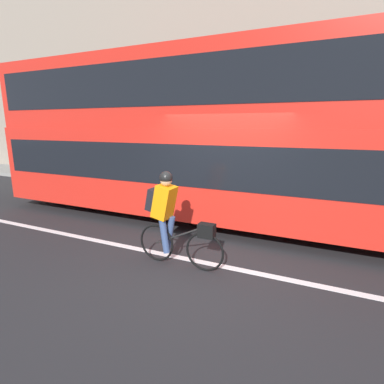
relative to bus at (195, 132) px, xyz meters
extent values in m
plane|color=#232326|center=(1.11, -2.29, -2.13)|extent=(80.00, 80.00, 0.00)
cube|color=silver|center=(1.11, -2.24, -2.13)|extent=(50.00, 0.14, 0.01)
cube|color=gray|center=(1.11, 3.06, -2.06)|extent=(60.00, 2.04, 0.15)
cube|color=gray|center=(1.11, 4.23, 2.15)|extent=(60.00, 0.30, 8.58)
cylinder|color=black|center=(3.18, 0.00, -1.66)|extent=(0.95, 0.30, 0.95)
cylinder|color=black|center=(-3.18, 0.00, -1.66)|extent=(0.95, 0.30, 0.95)
cube|color=red|center=(0.00, 0.00, -0.88)|extent=(10.27, 2.43, 1.94)
cube|color=black|center=(0.00, 0.00, -0.65)|extent=(9.86, 2.45, 0.85)
cube|color=red|center=(0.00, 0.00, 0.91)|extent=(10.27, 2.33, 1.64)
cube|color=black|center=(0.00, 0.00, 0.99)|extent=(9.86, 2.35, 0.92)
torus|color=black|center=(1.30, -2.50, -1.81)|extent=(0.65, 0.04, 0.65)
torus|color=black|center=(0.41, -2.50, -1.81)|extent=(0.65, 0.04, 0.65)
cylinder|color=black|center=(0.85, -2.50, -1.60)|extent=(0.90, 0.03, 0.44)
cylinder|color=black|center=(0.51, -2.50, -1.57)|extent=(0.03, 0.03, 0.48)
cube|color=black|center=(1.33, -2.50, -1.45)|extent=(0.26, 0.16, 0.22)
cube|color=orange|center=(0.57, -2.50, -1.06)|extent=(0.37, 0.32, 0.58)
cube|color=black|center=(0.37, -2.50, -1.04)|extent=(0.21, 0.26, 0.38)
cylinder|color=#384C7A|center=(0.61, -2.41, -1.62)|extent=(0.21, 0.11, 0.58)
cylinder|color=#384C7A|center=(0.61, -2.59, -1.62)|extent=(0.19, 0.11, 0.58)
sphere|color=tan|center=(0.61, -2.50, -0.71)|extent=(0.19, 0.19, 0.19)
sphere|color=black|center=(0.61, -2.50, -0.67)|extent=(0.21, 0.21, 0.21)
camera|label=1|loc=(2.98, -6.60, 0.16)|focal=28.00mm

